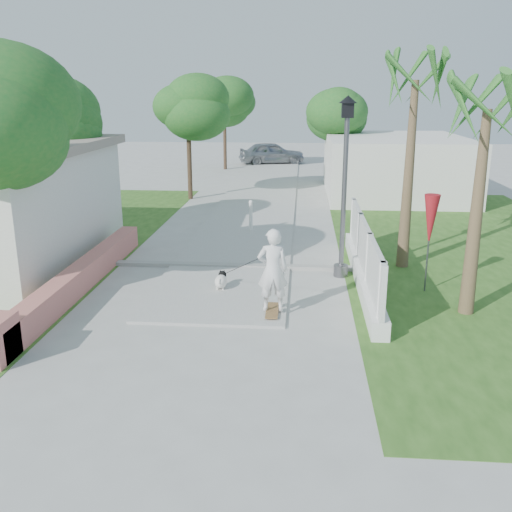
# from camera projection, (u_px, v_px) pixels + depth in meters

# --- Properties ---
(ground) EXTENTS (90.00, 90.00, 0.00)m
(ground) POSITION_uv_depth(u_px,v_px,m) (185.00, 374.00, 9.47)
(ground) COLOR #B7B7B2
(ground) RESTS_ON ground
(path_strip) EXTENTS (3.20, 36.00, 0.06)m
(path_strip) POSITION_uv_depth(u_px,v_px,m) (265.00, 185.00, 28.61)
(path_strip) COLOR #B7B7B2
(path_strip) RESTS_ON ground
(curb) EXTENTS (6.50, 0.25, 0.10)m
(curb) POSITION_uv_depth(u_px,v_px,m) (230.00, 266.00, 15.20)
(curb) COLOR #999993
(curb) RESTS_ON ground
(grass_left) EXTENTS (8.00, 20.00, 0.01)m
(grass_left) POSITION_uv_depth(u_px,v_px,m) (14.00, 243.00, 17.67)
(grass_left) COLOR #2D571B
(grass_left) RESTS_ON ground
(grass_right) EXTENTS (8.00, 20.00, 0.01)m
(grass_right) POSITION_uv_depth(u_px,v_px,m) (477.00, 253.00, 16.58)
(grass_right) COLOR #2D571B
(grass_right) RESTS_ON ground
(pink_wall) EXTENTS (0.45, 8.20, 0.80)m
(pink_wall) POSITION_uv_depth(u_px,v_px,m) (73.00, 283.00, 13.04)
(pink_wall) COLOR #C96D67
(pink_wall) RESTS_ON ground
(lattice_fence) EXTENTS (0.35, 7.00, 1.50)m
(lattice_fence) POSITION_uv_depth(u_px,v_px,m) (363.00, 262.00, 13.84)
(lattice_fence) COLOR white
(lattice_fence) RESTS_ON ground
(building_right) EXTENTS (6.00, 8.00, 2.60)m
(building_right) POSITION_uv_depth(u_px,v_px,m) (394.00, 165.00, 25.88)
(building_right) COLOR silver
(building_right) RESTS_ON ground
(street_lamp) EXTENTS (0.44, 0.44, 4.44)m
(street_lamp) POSITION_uv_depth(u_px,v_px,m) (345.00, 181.00, 13.84)
(street_lamp) COLOR #59595E
(street_lamp) RESTS_ON ground
(bollard) EXTENTS (0.14, 0.14, 1.09)m
(bollard) POSITION_uv_depth(u_px,v_px,m) (251.00, 215.00, 18.87)
(bollard) COLOR white
(bollard) RESTS_ON ground
(patio_umbrella) EXTENTS (0.36, 0.36, 2.30)m
(patio_umbrella) POSITION_uv_depth(u_px,v_px,m) (430.00, 221.00, 12.93)
(patio_umbrella) COLOR #59595E
(patio_umbrella) RESTS_ON ground
(tree_left_mid) EXTENTS (3.20, 3.20, 4.85)m
(tree_left_mid) POSITION_uv_depth(u_px,v_px,m) (57.00, 127.00, 17.05)
(tree_left_mid) COLOR #4C3826
(tree_left_mid) RESTS_ON ground
(tree_path_left) EXTENTS (3.40, 3.40, 5.23)m
(tree_path_left) POSITION_uv_depth(u_px,v_px,m) (188.00, 109.00, 23.94)
(tree_path_left) COLOR #4C3826
(tree_path_left) RESTS_ON ground
(tree_path_right) EXTENTS (3.00, 3.00, 4.79)m
(tree_path_right) POSITION_uv_depth(u_px,v_px,m) (332.00, 114.00, 27.38)
(tree_path_right) COLOR #4C3826
(tree_path_right) RESTS_ON ground
(tree_path_far) EXTENTS (3.20, 3.20, 5.17)m
(tree_path_far) POSITION_uv_depth(u_px,v_px,m) (225.00, 104.00, 33.51)
(tree_path_far) COLOR #4C3826
(tree_path_far) RESTS_ON ground
(palm_far) EXTENTS (1.80, 1.80, 5.30)m
(palm_far) POSITION_uv_depth(u_px,v_px,m) (415.00, 93.00, 14.09)
(palm_far) COLOR brown
(palm_far) RESTS_ON ground
(palm_near) EXTENTS (1.80, 1.80, 4.70)m
(palm_near) POSITION_uv_depth(u_px,v_px,m) (486.00, 122.00, 11.01)
(palm_near) COLOR brown
(palm_near) RESTS_ON ground
(skateboarder) EXTENTS (1.63, 2.11, 1.86)m
(skateboarder) POSITION_uv_depth(u_px,v_px,m) (247.00, 268.00, 12.43)
(skateboarder) COLOR olive
(skateboarder) RESTS_ON ground
(dog) EXTENTS (0.30, 0.65, 0.44)m
(dog) POSITION_uv_depth(u_px,v_px,m) (221.00, 280.00, 13.42)
(dog) COLOR white
(dog) RESTS_ON ground
(parked_car) EXTENTS (4.48, 2.73, 1.43)m
(parked_car) POSITION_uv_depth(u_px,v_px,m) (272.00, 153.00, 36.91)
(parked_car) COLOR #A6A9AE
(parked_car) RESTS_ON ground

